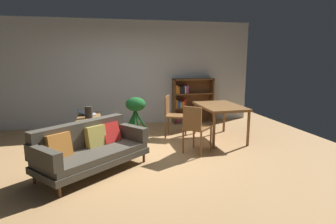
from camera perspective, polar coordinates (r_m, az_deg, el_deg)
ground_plane at (r=5.18m, az=-5.09°, el=-9.09°), size 8.16×8.16×0.00m
back_wall_panel at (r=7.56m, az=-8.27°, el=7.70°), size 6.80×0.10×2.70m
fabric_couch at (r=4.65m, az=-15.47°, el=-6.92°), size 1.85×1.69×0.76m
media_console at (r=6.30m, az=-15.46°, el=-3.26°), size 0.47×1.02×0.54m
open_laptop at (r=6.39m, az=-15.87°, el=-0.30°), size 0.40×0.30×0.11m
desk_speaker at (r=6.05m, az=-15.63°, el=-0.02°), size 0.15×0.15×0.24m
potted_floor_plant at (r=6.02m, az=-6.51°, el=-0.15°), size 0.51×0.52×0.95m
dining_table at (r=6.20m, az=10.42°, el=0.64°), size 0.84×1.26×0.76m
dining_chair_near at (r=5.25m, az=5.57°, el=-2.88°), size 0.60×0.60×0.90m
dining_chair_far at (r=6.35m, az=0.93°, el=-0.35°), size 0.56×0.54×0.92m
bookshelf at (r=7.81m, az=4.42°, el=2.30°), size 1.12×0.29×1.20m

